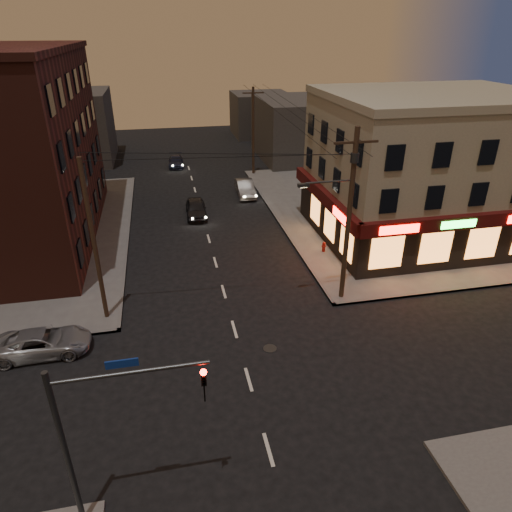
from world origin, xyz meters
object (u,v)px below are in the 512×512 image
object	(u,v)px
sedan_mid	(245,188)
sedan_far	(176,161)
suv_cross	(43,343)
fire_hydrant	(324,246)
sedan_near	(196,208)

from	to	relation	value
sedan_mid	sedan_far	xyz separation A→B (m)	(-5.99, 11.66, -0.14)
sedan_mid	suv_cross	bearing A→B (deg)	-121.48
sedan_far	sedan_mid	bearing A→B (deg)	-59.78
sedan_mid	sedan_far	size ratio (longest dim) A/B	1.09
fire_hydrant	sedan_mid	bearing A→B (deg)	103.21
suv_cross	fire_hydrant	distance (m)	19.07
sedan_near	fire_hydrant	xyz separation A→B (m)	(8.30, -9.07, -0.16)
suv_cross	fire_hydrant	bearing A→B (deg)	-66.40
sedan_mid	fire_hydrant	bearing A→B (deg)	-74.60
suv_cross	sedan_mid	size ratio (longest dim) A/B	1.03
suv_cross	sedan_mid	distance (m)	25.66
suv_cross	sedan_far	size ratio (longest dim) A/B	1.12
sedan_near	fire_hydrant	bearing A→B (deg)	-45.61
sedan_near	sedan_far	size ratio (longest dim) A/B	1.03
sedan_mid	sedan_far	world-z (taller)	sedan_mid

